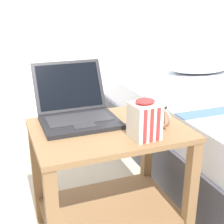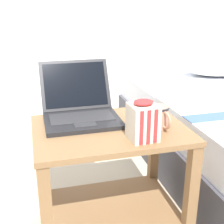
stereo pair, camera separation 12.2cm
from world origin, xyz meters
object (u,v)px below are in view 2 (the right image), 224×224
Objects in this scene: snack_bag at (143,121)px; laptop at (80,108)px; cell_phone at (149,114)px; mug_front_left at (159,116)px.

laptop is at bearing 124.76° from snack_bag.
snack_bag is at bearing -116.67° from cell_phone.
snack_bag is 0.93× the size of cell_phone.
mug_front_left is 0.13m from snack_bag.
mug_front_left is at bearing 40.40° from snack_bag.
mug_front_left is (0.29, -0.19, 0.01)m from laptop.
cell_phone is (0.12, 0.24, -0.07)m from snack_bag.
laptop is 0.34m from snack_bag.
laptop is 0.35m from mug_front_left.
snack_bag is at bearing -55.24° from laptop.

